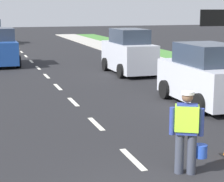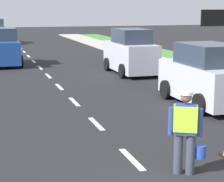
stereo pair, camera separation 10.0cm
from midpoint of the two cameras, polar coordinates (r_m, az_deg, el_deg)
The scene contains 7 objects.
ground_plane at distance 26.91m, azimuth -11.00°, elevation 4.00°, with size 96.00×96.00×0.00m, color black.
lane_center_line at distance 31.06m, azimuth -11.91°, elevation 4.91°, with size 0.14×46.40×0.01m.
road_worker at distance 8.44m, azimuth 9.82°, elevation -4.98°, with size 0.75×0.46×1.67m.
lane_direction_sign at distance 13.56m, azimuth 14.26°, elevation 7.23°, with size 1.16×0.11×3.20m.
car_parked_curbside at distance 14.64m, azimuth 12.29°, elevation 1.92°, with size 2.01×4.05×2.08m.
car_parked_far at distance 21.20m, azimuth 2.11°, elevation 5.14°, with size 1.87×4.11×2.23m.
car_oncoming_second at distance 25.04m, azimuth -14.84°, elevation 5.59°, with size 1.92×3.91×2.13m.
Camera 1 is at (-3.08, -5.52, 3.25)m, focal length 67.88 mm.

